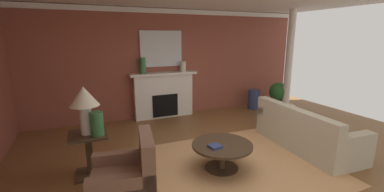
{
  "coord_description": "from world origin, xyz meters",
  "views": [
    {
      "loc": [
        -2.23,
        -3.5,
        2.17
      ],
      "look_at": [
        -0.26,
        1.12,
        1.0
      ],
      "focal_mm": 23.93,
      "sensor_mm": 36.0,
      "label": 1
    }
  ],
  "objects_px": {
    "side_table": "(89,151)",
    "vase_mantel_left": "(143,66)",
    "mantel_mirror": "(161,49)",
    "vase_mantel_right": "(183,67)",
    "table_lamp": "(84,101)",
    "coffee_table": "(222,150)",
    "potted_plant": "(278,94)",
    "vase_tall_corner": "(254,99)",
    "fireplace": "(164,96)",
    "vase_on_side_table": "(97,124)",
    "sofa": "(305,134)",
    "armchair_near_window": "(126,183)"
  },
  "relations": [
    {
      "from": "fireplace",
      "to": "vase_mantel_right",
      "type": "relative_size",
      "value": 6.54
    },
    {
      "from": "table_lamp",
      "to": "vase_mantel_left",
      "type": "relative_size",
      "value": 1.82
    },
    {
      "from": "side_table",
      "to": "vase_on_side_table",
      "type": "xyz_separation_m",
      "value": [
        0.15,
        -0.12,
        0.48
      ]
    },
    {
      "from": "mantel_mirror",
      "to": "sofa",
      "type": "relative_size",
      "value": 0.53
    },
    {
      "from": "table_lamp",
      "to": "fireplace",
      "type": "bearing_deg",
      "value": 51.33
    },
    {
      "from": "fireplace",
      "to": "sofa",
      "type": "bearing_deg",
      "value": -57.3
    },
    {
      "from": "potted_plant",
      "to": "vase_tall_corner",
      "type": "bearing_deg",
      "value": 147.44
    },
    {
      "from": "vase_on_side_table",
      "to": "side_table",
      "type": "bearing_deg",
      "value": 141.34
    },
    {
      "from": "vase_mantel_left",
      "to": "vase_on_side_table",
      "type": "distance_m",
      "value": 2.92
    },
    {
      "from": "vase_mantel_left",
      "to": "vase_on_side_table",
      "type": "relative_size",
      "value": 1.13
    },
    {
      "from": "armchair_near_window",
      "to": "potted_plant",
      "type": "distance_m",
      "value": 5.69
    },
    {
      "from": "vase_mantel_left",
      "to": "vase_on_side_table",
      "type": "height_order",
      "value": "vase_mantel_left"
    },
    {
      "from": "sofa",
      "to": "vase_mantel_left",
      "type": "height_order",
      "value": "vase_mantel_left"
    },
    {
      "from": "coffee_table",
      "to": "table_lamp",
      "type": "height_order",
      "value": "table_lamp"
    },
    {
      "from": "fireplace",
      "to": "vase_mantel_right",
      "type": "height_order",
      "value": "vase_mantel_right"
    },
    {
      "from": "mantel_mirror",
      "to": "vase_tall_corner",
      "type": "relative_size",
      "value": 1.92
    },
    {
      "from": "mantel_mirror",
      "to": "vase_mantel_left",
      "type": "bearing_deg",
      "value": -162.82
    },
    {
      "from": "fireplace",
      "to": "armchair_near_window",
      "type": "bearing_deg",
      "value": -114.39
    },
    {
      "from": "mantel_mirror",
      "to": "vase_mantel_right",
      "type": "height_order",
      "value": "mantel_mirror"
    },
    {
      "from": "fireplace",
      "to": "vase_mantel_left",
      "type": "xyz_separation_m",
      "value": [
        -0.55,
        -0.05,
        0.86
      ]
    },
    {
      "from": "vase_mantel_right",
      "to": "potted_plant",
      "type": "bearing_deg",
      "value": -12.62
    },
    {
      "from": "sofa",
      "to": "vase_on_side_table",
      "type": "height_order",
      "value": "vase_on_side_table"
    },
    {
      "from": "armchair_near_window",
      "to": "side_table",
      "type": "distance_m",
      "value": 1.07
    },
    {
      "from": "sofa",
      "to": "potted_plant",
      "type": "height_order",
      "value": "sofa"
    },
    {
      "from": "potted_plant",
      "to": "vase_mantel_right",
      "type": "bearing_deg",
      "value": 167.38
    },
    {
      "from": "fireplace",
      "to": "table_lamp",
      "type": "bearing_deg",
      "value": -128.67
    },
    {
      "from": "armchair_near_window",
      "to": "vase_mantel_left",
      "type": "xyz_separation_m",
      "value": [
        1.03,
        3.42,
        1.13
      ]
    },
    {
      "from": "side_table",
      "to": "vase_mantel_left",
      "type": "relative_size",
      "value": 1.7
    },
    {
      "from": "fireplace",
      "to": "side_table",
      "type": "bearing_deg",
      "value": -128.67
    },
    {
      "from": "coffee_table",
      "to": "vase_mantel_right",
      "type": "relative_size",
      "value": 3.63
    },
    {
      "from": "table_lamp",
      "to": "vase_tall_corner",
      "type": "height_order",
      "value": "table_lamp"
    },
    {
      "from": "vase_mantel_right",
      "to": "potted_plant",
      "type": "distance_m",
      "value": 3.03
    },
    {
      "from": "fireplace",
      "to": "potted_plant",
      "type": "relative_size",
      "value": 2.16
    },
    {
      "from": "mantel_mirror",
      "to": "vase_on_side_table",
      "type": "bearing_deg",
      "value": -124.01
    },
    {
      "from": "armchair_near_window",
      "to": "coffee_table",
      "type": "height_order",
      "value": "armchair_near_window"
    },
    {
      "from": "vase_on_side_table",
      "to": "table_lamp",
      "type": "bearing_deg",
      "value": 141.34
    },
    {
      "from": "mantel_mirror",
      "to": "vase_tall_corner",
      "type": "height_order",
      "value": "mantel_mirror"
    },
    {
      "from": "potted_plant",
      "to": "vase_mantel_left",
      "type": "bearing_deg",
      "value": 170.84
    },
    {
      "from": "sofa",
      "to": "armchair_near_window",
      "type": "height_order",
      "value": "armchair_near_window"
    },
    {
      "from": "coffee_table",
      "to": "potted_plant",
      "type": "relative_size",
      "value": 1.2
    },
    {
      "from": "side_table",
      "to": "potted_plant",
      "type": "height_order",
      "value": "potted_plant"
    },
    {
      "from": "vase_on_side_table",
      "to": "vase_mantel_right",
      "type": "relative_size",
      "value": 1.33
    },
    {
      "from": "fireplace",
      "to": "vase_mantel_right",
      "type": "bearing_deg",
      "value": -5.15
    },
    {
      "from": "table_lamp",
      "to": "coffee_table",
      "type": "bearing_deg",
      "value": -18.26
    },
    {
      "from": "coffee_table",
      "to": "potted_plant",
      "type": "xyz_separation_m",
      "value": [
        3.35,
        2.47,
        0.16
      ]
    },
    {
      "from": "vase_on_side_table",
      "to": "potted_plant",
      "type": "distance_m",
      "value": 5.58
    },
    {
      "from": "fireplace",
      "to": "mantel_mirror",
      "type": "relative_size",
      "value": 1.58
    },
    {
      "from": "fireplace",
      "to": "potted_plant",
      "type": "bearing_deg",
      "value": -11.43
    },
    {
      "from": "sofa",
      "to": "vase_on_side_table",
      "type": "relative_size",
      "value": 5.86
    },
    {
      "from": "sofa",
      "to": "vase_mantel_right",
      "type": "distance_m",
      "value": 3.5
    }
  ]
}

